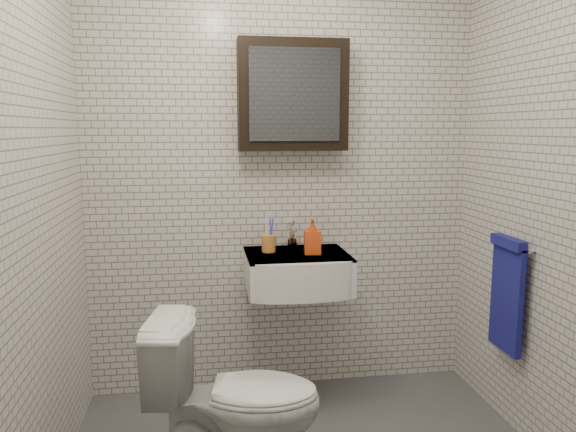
# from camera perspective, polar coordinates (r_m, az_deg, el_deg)

# --- Properties ---
(room_shell) EXTENTS (2.22, 2.02, 2.51)m
(room_shell) POSITION_cam_1_polar(r_m,az_deg,el_deg) (2.21, 3.06, 7.48)
(room_shell) COLOR silver
(room_shell) RESTS_ON ground
(washbasin) EXTENTS (0.55, 0.50, 0.20)m
(washbasin) POSITION_cam_1_polar(r_m,az_deg,el_deg) (3.04, 1.04, -5.70)
(washbasin) COLOR white
(washbasin) RESTS_ON room_shell
(faucet) EXTENTS (0.06, 0.20, 0.15)m
(faucet) POSITION_cam_1_polar(r_m,az_deg,el_deg) (3.19, 0.45, -2.02)
(faucet) COLOR silver
(faucet) RESTS_ON washbasin
(mirror_cabinet) EXTENTS (0.60, 0.15, 0.60)m
(mirror_cabinet) POSITION_cam_1_polar(r_m,az_deg,el_deg) (3.14, 0.48, 12.15)
(mirror_cabinet) COLOR black
(mirror_cabinet) RESTS_ON room_shell
(towel_rail) EXTENTS (0.09, 0.30, 0.58)m
(towel_rail) POSITION_cam_1_polar(r_m,az_deg,el_deg) (3.03, 21.37, -6.97)
(towel_rail) COLOR silver
(towel_rail) RESTS_ON room_shell
(toothbrush_cup) EXTENTS (0.08, 0.08, 0.21)m
(toothbrush_cup) POSITION_cam_1_polar(r_m,az_deg,el_deg) (3.08, -1.98, -2.70)
(toothbrush_cup) COLOR orange
(toothbrush_cup) RESTS_ON washbasin
(soap_bottle) EXTENTS (0.10, 0.10, 0.19)m
(soap_bottle) POSITION_cam_1_polar(r_m,az_deg,el_deg) (3.03, 2.50, -2.06)
(soap_bottle) COLOR #EF5B19
(soap_bottle) RESTS_ON washbasin
(toilet) EXTENTS (0.78, 0.53, 0.74)m
(toilet) POSITION_cam_1_polar(r_m,az_deg,el_deg) (2.54, -5.31, -18.10)
(toilet) COLOR white
(toilet) RESTS_ON ground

